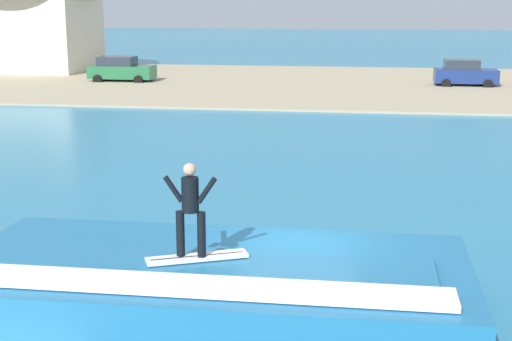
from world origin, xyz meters
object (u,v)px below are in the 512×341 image
at_px(car_far_shore, 465,73).
at_px(car_near_shore, 121,69).
at_px(surfboard, 197,257).
at_px(surfer, 190,205).
at_px(house_with_chimney, 29,14).
at_px(wave_crest, 213,287).

bearing_deg(car_far_shore, car_near_shore, -178.49).
xyz_separation_m(surfboard, car_far_shore, (9.61, 39.75, -0.32)).
height_order(surfer, house_with_chimney, house_with_chimney).
relative_size(surfer, house_with_chimney, 0.15).
bearing_deg(surfer, house_with_chimney, 117.61).
height_order(surfboard, car_near_shore, car_near_shore).
xyz_separation_m(wave_crest, surfer, (-0.34, -0.28, 1.71)).
relative_size(surfboard, surfer, 1.07).
distance_m(surfboard, surfer, 1.03).
bearing_deg(house_with_chimney, car_far_shore, -10.74).
height_order(wave_crest, surfboard, surfboard).
distance_m(surfer, car_far_shore, 40.96).
relative_size(wave_crest, house_with_chimney, 0.81).
height_order(car_near_shore, car_far_shore, same).
distance_m(surfer, house_with_chimney, 52.18).
bearing_deg(car_near_shore, house_with_chimney, 144.63).
distance_m(wave_crest, car_near_shore, 41.50).
bearing_deg(wave_crest, car_far_shore, 76.65).
bearing_deg(surfboard, car_far_shore, 76.40).
xyz_separation_m(car_near_shore, house_with_chimney, (-9.94, 7.05, 3.65)).
bearing_deg(wave_crest, surfer, -140.64).
bearing_deg(car_near_shore, surfboard, -69.89).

